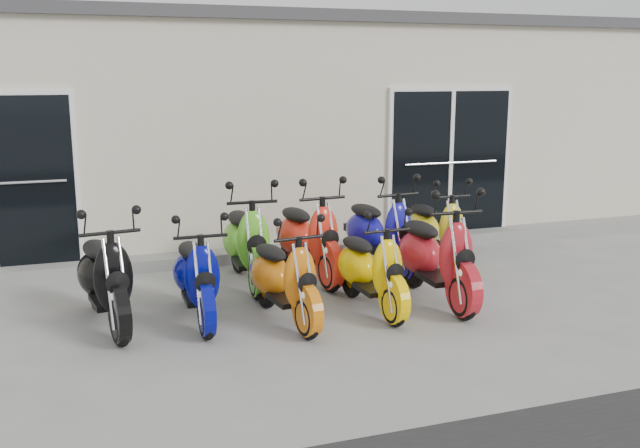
# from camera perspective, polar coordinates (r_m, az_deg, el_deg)

# --- Properties ---
(ground) EXTENTS (80.00, 80.00, 0.00)m
(ground) POSITION_cam_1_polar(r_m,az_deg,el_deg) (8.12, 1.40, -6.02)
(ground) COLOR gray
(ground) RESTS_ON ground
(building) EXTENTS (14.00, 6.00, 3.20)m
(building) POSITION_cam_1_polar(r_m,az_deg,el_deg) (12.75, -6.85, 7.81)
(building) COLOR beige
(building) RESTS_ON ground
(roof_cap) EXTENTS (14.20, 6.20, 0.16)m
(roof_cap) POSITION_cam_1_polar(r_m,az_deg,el_deg) (12.74, -7.04, 15.37)
(roof_cap) COLOR #3F3F42
(roof_cap) RESTS_ON building
(front_step) EXTENTS (14.00, 0.40, 0.15)m
(front_step) POSITION_cam_1_polar(r_m,az_deg,el_deg) (9.94, -2.68, -2.20)
(front_step) COLOR gray
(front_step) RESTS_ON ground
(door_left) EXTENTS (1.07, 0.08, 2.22)m
(door_left) POSITION_cam_1_polar(r_m,az_deg,el_deg) (9.49, -21.93, 3.56)
(door_left) COLOR black
(door_left) RESTS_ON front_step
(door_right) EXTENTS (2.02, 0.08, 2.22)m
(door_right) POSITION_cam_1_polar(r_m,az_deg,el_deg) (10.87, 10.34, 5.19)
(door_right) COLOR black
(door_right) RESTS_ON front_step
(scooter_front_black) EXTENTS (0.88, 1.83, 1.30)m
(scooter_front_black) POSITION_cam_1_polar(r_m,az_deg,el_deg) (7.40, -16.86, -3.09)
(scooter_front_black) COLOR black
(scooter_front_black) RESTS_ON ground
(scooter_front_blue) EXTENTS (0.61, 1.64, 1.21)m
(scooter_front_blue) POSITION_cam_1_polar(r_m,az_deg,el_deg) (7.37, -9.89, -3.20)
(scooter_front_blue) COLOR #04097A
(scooter_front_blue) RESTS_ON ground
(scooter_front_orange_a) EXTENTS (0.78, 1.67, 1.19)m
(scooter_front_orange_a) POSITION_cam_1_polar(r_m,az_deg,el_deg) (7.24, -2.90, -3.38)
(scooter_front_orange_a) COLOR orange
(scooter_front_orange_a) RESTS_ON ground
(scooter_front_orange_b) EXTENTS (0.65, 1.62, 1.18)m
(scooter_front_orange_b) POSITION_cam_1_polar(r_m,az_deg,el_deg) (7.60, 4.09, -2.68)
(scooter_front_orange_b) COLOR #FFCA00
(scooter_front_orange_b) RESTS_ON ground
(scooter_front_red) EXTENTS (0.70, 1.85, 1.35)m
(scooter_front_red) POSITION_cam_1_polar(r_m,az_deg,el_deg) (7.94, 9.31, -1.51)
(scooter_front_red) COLOR #AF1922
(scooter_front_red) RESTS_ON ground
(scooter_back_green) EXTENTS (0.74, 1.84, 1.34)m
(scooter_back_green) POSITION_cam_1_polar(r_m,az_deg,el_deg) (8.53, -5.95, -0.52)
(scooter_back_green) COLOR #5ABB25
(scooter_back_green) RESTS_ON ground
(scooter_back_red) EXTENTS (0.83, 1.86, 1.33)m
(scooter_back_red) POSITION_cam_1_polar(r_m,az_deg,el_deg) (8.75, -0.95, -0.17)
(scooter_back_red) COLOR red
(scooter_back_red) RESTS_ON ground
(scooter_back_blue) EXTENTS (0.85, 1.84, 1.31)m
(scooter_back_blue) POSITION_cam_1_polar(r_m,az_deg,el_deg) (9.10, 4.86, 0.21)
(scooter_back_blue) COLOR #15119D
(scooter_back_blue) RESTS_ON ground
(scooter_back_yellow) EXTENTS (0.63, 1.65, 1.21)m
(scooter_back_yellow) POSITION_cam_1_polar(r_m,az_deg,el_deg) (9.54, 9.29, 0.32)
(scooter_back_yellow) COLOR yellow
(scooter_back_yellow) RESTS_ON ground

